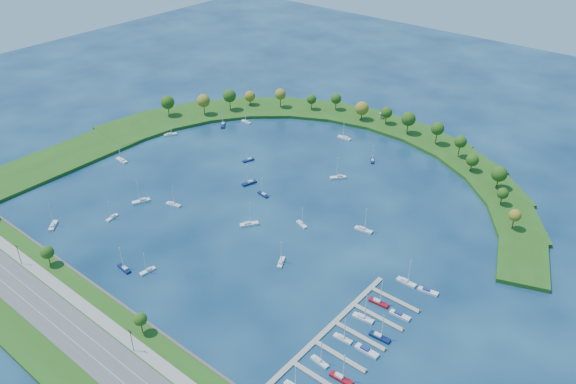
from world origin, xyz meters
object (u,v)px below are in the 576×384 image
Objects in this scene: moored_boat_1 at (344,138)px; docked_boat_7 at (380,336)px; moored_boat_15 at (122,160)px; moored_boat_13 at (173,204)px; docked_boat_9 at (400,315)px; moored_boat_19 at (248,160)px; moored_boat_4 at (124,268)px; docked_boat_8 at (379,302)px; moored_boat_0 at (141,201)px; moored_boat_3 at (363,229)px; dock_system at (340,340)px; docked_boat_11 at (428,291)px; docked_boat_4 at (343,338)px; moored_boat_17 at (373,160)px; docked_boat_6 at (363,317)px; moored_boat_9 at (170,134)px; moored_boat_14 at (53,225)px; moored_boat_18 at (281,262)px; moored_boat_2 at (263,194)px; moored_boat_11 at (148,270)px; docked_boat_10 at (406,281)px; moored_boat_10 at (249,224)px; docked_boat_5 at (367,351)px; moored_boat_12 at (112,217)px; moored_boat_7 at (249,182)px; moored_boat_5 at (338,177)px; docked_boat_2 at (320,361)px; moored_boat_8 at (246,121)px; moored_boat_6 at (223,125)px; harbor_tower at (381,116)px; docked_boat_3 at (341,378)px.

moored_boat_1 is 172.19m from docked_boat_7.
moored_boat_1 is at bearing -124.99° from moored_boat_15.
moored_boat_13 reaches higher than docked_boat_9.
docked_boat_7 reaches higher than moored_boat_19.
docked_boat_8 is (98.90, 53.09, 0.02)m from moored_boat_4.
docked_boat_9 is at bearing 119.52° from moored_boat_0.
moored_boat_3 is 113.58m from moored_boat_4.
dock_system is 47.78m from docked_boat_11.
dock_system is 1.25m from docked_boat_4.
docked_boat_6 reaches higher than moored_boat_17.
moored_boat_9 is 131.52m from moored_boat_17.
moored_boat_14 is 1.10× the size of moored_boat_18.
moored_boat_2 is 80.52m from moored_boat_11.
moored_boat_11 reaches higher than moored_boat_2.
moored_boat_18 is at bearing -117.29° from moored_boat_3.
moored_boat_19 is (28.05, 111.44, -0.05)m from moored_boat_14.
docked_boat_9 is at bearing 63.47° from docked_boat_4.
docked_boat_10 is at bearing 83.13° from docked_boat_4.
moored_boat_10 is (-46.46, -31.99, 0.01)m from moored_boat_3.
moored_boat_18 is at bearing 177.32° from moored_boat_15.
docked_boat_10 is at bearing 100.46° from docked_boat_5.
moored_boat_1 is 1.13× the size of moored_boat_4.
moored_boat_12 is 151.75m from moored_boat_17.
docked_boat_10 is (2.61, 45.43, 0.58)m from dock_system.
moored_boat_1 reaches higher than moored_boat_7.
moored_boat_5 is 55.84m from moored_boat_19.
docked_boat_2 is (33.12, -80.01, -0.07)m from moored_boat_3.
moored_boat_14 is at bearing -165.28° from docked_boat_11.
moored_boat_19 is (-57.28, -46.65, 0.01)m from moored_boat_17.
docked_boat_7 is (82.71, -89.79, -0.02)m from moored_boat_5.
moored_boat_0 is at bearing 158.10° from moored_boat_15.
moored_boat_4 reaches higher than moored_boat_8.
docked_boat_5 is 24.38m from docked_boat_9.
moored_boat_6 is at bearing 150.12° from docked_boat_2.
moored_boat_6 is at bearing 144.86° from docked_boat_6.
dock_system is 91.68m from moored_boat_11.
moored_boat_18 is (124.21, -87.14, -0.05)m from moored_boat_6.
docked_boat_7 is 1.42× the size of docked_boat_9.
moored_boat_8 is at bearing 147.18° from docked_boat_11.
harbor_tower is 205.34m from dock_system.
docked_boat_9 is at bearing 88.94° from moored_boat_7.
docked_boat_4 is 14.16m from docked_boat_6.
moored_boat_0 reaches higher than docked_boat_4.
moored_boat_5 is at bearing 125.62° from dock_system.
docked_boat_7 is (78.58, -119.31, 0.06)m from moored_boat_17.
moored_boat_0 is 111.60m from moored_boat_8.
docked_boat_3 is at bearing 72.93° from moored_boat_7.
moored_boat_2 is 109.84m from docked_boat_4.
moored_boat_12 is (-47.42, 15.39, -0.01)m from moored_boat_11.
moored_boat_17 is at bearing -100.54° from moored_boat_2.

